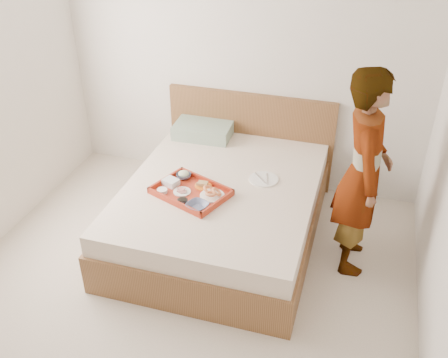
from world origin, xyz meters
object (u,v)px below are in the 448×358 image
at_px(dinner_plate, 264,179).
at_px(person, 363,174).
at_px(bed, 222,210).
at_px(tray, 191,191).

distance_m(dinner_plate, person, 0.86).
bearing_deg(bed, dinner_plate, 27.38).
distance_m(tray, person, 1.35).
relative_size(tray, person, 0.34).
bearing_deg(tray, person, 30.27).
xyz_separation_m(bed, dinner_plate, (0.32, 0.17, 0.27)).
bearing_deg(person, bed, 82.62).
bearing_deg(tray, dinner_plate, 57.77).
xyz_separation_m(tray, dinner_plate, (0.52, 0.38, -0.02)).
bearing_deg(dinner_plate, tray, -143.67).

